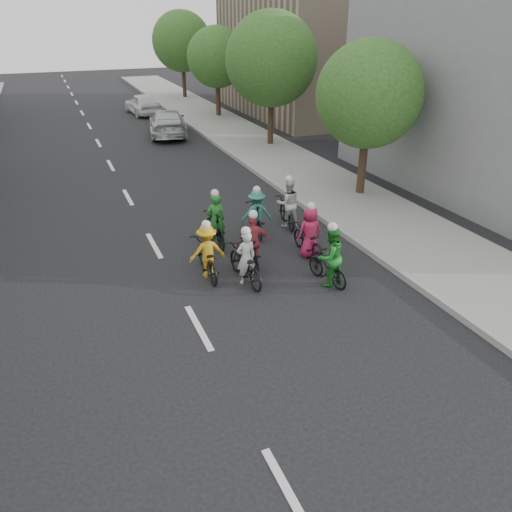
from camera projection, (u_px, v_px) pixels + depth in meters
ground at (199, 327)px, 11.91m from camera, size 120.00×120.00×0.00m
sidewalk_right at (304, 173)px, 22.91m from camera, size 4.00×80.00×0.15m
curb_right at (265, 178)px, 22.23m from camera, size 0.18×80.00×0.18m
bldg_se at (315, 54)px, 35.51m from camera, size 10.00×14.00×8.00m
tree_r_0 at (369, 95)px, 18.64m from camera, size 4.00×4.00×5.97m
tree_r_1 at (271, 59)px, 25.85m from camera, size 4.80×4.80×6.93m
tree_r_2 at (217, 57)px, 33.55m from camera, size 4.00×4.00×5.97m
tree_r_3 at (182, 41)px, 40.77m from camera, size 4.80×4.80×6.93m
cyclist_0 at (245, 263)px, 13.70m from camera, size 0.82×2.00×1.68m
cyclist_1 at (329, 261)px, 13.52m from camera, size 0.93×1.61×1.85m
cyclist_2 at (207, 255)px, 14.00m from camera, size 1.03×1.99×1.71m
cyclist_3 at (253, 246)px, 14.45m from camera, size 1.02×1.61×1.80m
cyclist_4 at (309, 237)px, 15.18m from camera, size 0.79×1.83×1.75m
cyclist_5 at (215, 225)px, 15.87m from camera, size 0.64×1.85×1.88m
cyclist_6 at (287, 208)px, 17.26m from camera, size 0.96×1.90×1.85m
cyclist_7 at (256, 216)px, 16.54m from camera, size 1.10×1.90×1.73m
follow_car_lead at (168, 123)px, 29.89m from camera, size 3.07×5.48×1.50m
follow_car_trail at (142, 104)px, 36.01m from camera, size 2.21×4.52×1.48m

